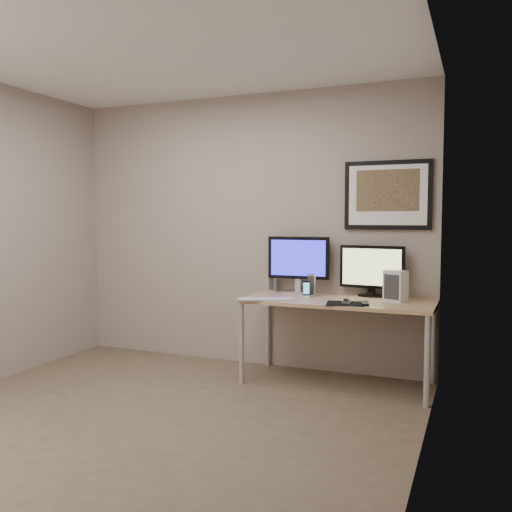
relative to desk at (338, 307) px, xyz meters
The scene contains 14 objects.
floor 1.81m from the desk, 126.53° to the right, with size 3.60×3.60×0.00m, color brown.
room 1.66m from the desk, 137.99° to the right, with size 3.60×3.60×3.60m.
desk is the anchor object (origin of this frame).
framed_art 1.07m from the desk, 43.46° to the left, with size 0.75×0.04×0.60m.
monitor_large 0.61m from the desk, 150.31° to the left, with size 0.57×0.20×0.52m.
monitor_tv 0.47m from the desk, 49.28° to the left, with size 0.57×0.15×0.45m.
speaker_left 0.76m from the desk, 157.67° to the left, with size 0.07×0.07×0.17m, color #BAB9BF.
speaker_right 0.34m from the desk, 154.60° to the left, with size 0.08×0.08×0.20m, color #BAB9BF.
phone_dock 0.32m from the desk, behind, with size 0.07×0.07×0.14m, color black.
keyboard 0.62m from the desk, 153.32° to the right, with size 0.48×0.13×0.02m, color silver.
mousepad 0.25m from the desk, 61.37° to the right, with size 0.30×0.27×0.00m, color black.
mouse 0.22m from the desk, 55.83° to the right, with size 0.06×0.11×0.04m, color black.
remote 0.33m from the desk, 34.02° to the right, with size 0.05×0.19×0.02m, color black.
fan_unit 0.51m from the desk, ahead, with size 0.17×0.12×0.26m, color silver.
Camera 1 is at (2.10, -3.13, 1.42)m, focal length 38.00 mm.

